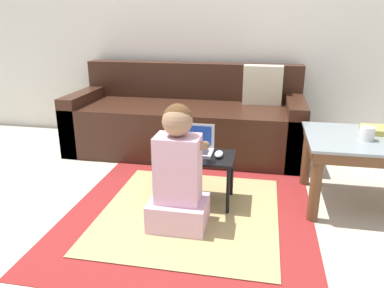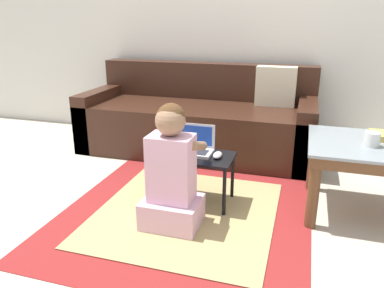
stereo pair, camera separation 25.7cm
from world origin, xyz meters
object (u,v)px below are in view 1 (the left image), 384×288
(laptop_desk, at_px, (195,161))
(computer_mouse, at_px, (219,154))
(coffee_table, at_px, (368,149))
(person_seated, at_px, (178,175))
(book_on_table, at_px, (381,130))
(couch, at_px, (188,121))
(cup_on_table, at_px, (367,134))
(laptop, at_px, (192,148))

(laptop_desk, distance_m, computer_mouse, 0.18)
(coffee_table, xyz_separation_m, person_seated, (-1.17, -0.51, -0.07))
(computer_mouse, xyz_separation_m, book_on_table, (1.07, 0.31, 0.14))
(couch, relative_size, person_seated, 2.78)
(cup_on_table, bearing_deg, coffee_table, 57.85)
(coffee_table, bearing_deg, cup_on_table, -122.15)
(computer_mouse, distance_m, person_seated, 0.40)
(computer_mouse, bearing_deg, book_on_table, 16.01)
(person_seated, bearing_deg, laptop, 88.29)
(coffee_table, bearing_deg, laptop_desk, -171.39)
(cup_on_table, bearing_deg, book_on_table, 54.82)
(couch, relative_size, laptop_desk, 4.00)
(person_seated, distance_m, cup_on_table, 1.24)
(coffee_table, xyz_separation_m, book_on_table, (0.10, 0.13, 0.10))
(laptop_desk, bearing_deg, cup_on_table, 5.98)
(laptop, bearing_deg, couch, 103.42)
(cup_on_table, bearing_deg, person_seated, -158.14)
(laptop_desk, relative_size, book_on_table, 2.30)
(person_seated, relative_size, book_on_table, 3.32)
(laptop_desk, distance_m, cup_on_table, 1.13)
(laptop_desk, height_order, computer_mouse, computer_mouse)
(coffee_table, height_order, laptop, laptop)
(person_seated, bearing_deg, book_on_table, 26.92)
(laptop_desk, height_order, person_seated, person_seated)
(laptop_desk, relative_size, laptop, 1.90)
(laptop_desk, relative_size, cup_on_table, 5.92)
(coffee_table, bearing_deg, person_seated, -156.37)
(couch, distance_m, book_on_table, 1.71)
(coffee_table, relative_size, computer_mouse, 7.30)
(couch, relative_size, computer_mouse, 19.58)
(coffee_table, xyz_separation_m, computer_mouse, (-0.97, -0.17, -0.04))
(laptop_desk, bearing_deg, person_seated, -96.07)
(laptop, height_order, book_on_table, laptop)
(person_seated, relative_size, cup_on_table, 8.54)
(couch, height_order, book_on_table, couch)
(computer_mouse, height_order, person_seated, person_seated)
(person_seated, xyz_separation_m, cup_on_table, (1.14, 0.46, 0.19))
(laptop, bearing_deg, computer_mouse, -14.41)
(person_seated, height_order, cup_on_table, person_seated)
(couch, bearing_deg, laptop, -76.58)
(book_on_table, bearing_deg, computer_mouse, -163.99)
(book_on_table, bearing_deg, laptop, -168.42)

